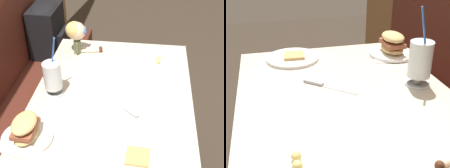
# 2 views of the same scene
# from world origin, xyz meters

# --- Properties ---
(booth_bench) EXTENTS (2.60, 0.48, 1.00)m
(booth_bench) POSITION_xyz_m (0.00, 0.81, 0.33)
(booth_bench) COLOR #512319
(booth_bench) RESTS_ON ground
(diner_table) EXTENTS (1.11, 0.81, 0.74)m
(diner_table) POSITION_xyz_m (0.00, 0.18, 0.54)
(diner_table) COLOR beige
(diner_table) RESTS_ON ground
(toast_plate) EXTENTS (0.25, 0.25, 0.03)m
(toast_plate) POSITION_xyz_m (-0.42, 0.02, 0.75)
(toast_plate) COLOR white
(toast_plate) RESTS_ON diner_table
(milkshake_glass) EXTENTS (0.10, 0.10, 0.31)m
(milkshake_glass) POSITION_xyz_m (-0.03, 0.47, 0.84)
(milkshake_glass) COLOR silver
(milkshake_glass) RESTS_ON diner_table
(sandwich_plate) EXTENTS (0.23, 0.23, 0.12)m
(sandwich_plate) POSITION_xyz_m (-0.36, 0.50, 0.79)
(sandwich_plate) COLOR white
(sandwich_plate) RESTS_ON diner_table
(butter_saucer) EXTENTS (0.12, 0.12, 0.04)m
(butter_saucer) POSITION_xyz_m (0.32, -0.05, 0.75)
(butter_saucer) COLOR white
(butter_saucer) RESTS_ON diner_table
(butter_knife) EXTENTS (0.17, 0.19, 0.01)m
(butter_knife) POSITION_xyz_m (-0.12, 0.10, 0.74)
(butter_knife) COLOR silver
(butter_knife) RESTS_ON diner_table
(seated_doll) EXTENTS (0.13, 0.23, 0.20)m
(seated_doll) POSITION_xyz_m (0.40, 0.45, 0.87)
(seated_doll) COLOR #5B6642
(seated_doll) RESTS_ON diner_table
(backpack) EXTENTS (0.31, 0.25, 0.41)m
(backpack) POSITION_xyz_m (0.85, 0.78, 0.66)
(backpack) COLOR black
(backpack) RESTS_ON booth_bench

